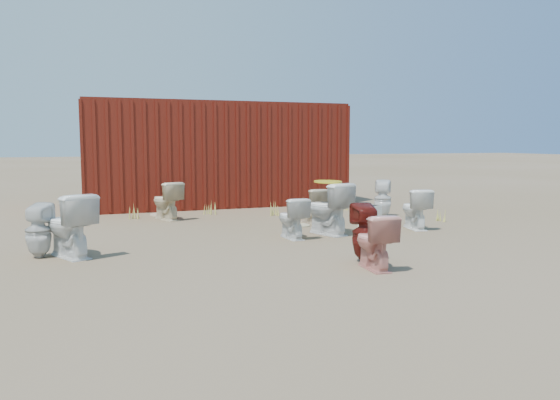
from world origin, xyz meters
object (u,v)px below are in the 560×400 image
object	(u,v)px
toilet_back_a	(38,231)
toilet_back_beige_left	(166,201)
toilet_front_maroon	(365,233)
toilet_front_pink	(374,241)
loose_tank	(370,216)
toilet_back_beige_right	(312,206)
shipping_container	(214,154)
toilet_back_e	(383,199)
toilet_front_c	(292,218)
toilet_front_a	(69,225)
toilet_front_e	(415,209)
toilet_back_yellowlid	(328,209)

from	to	relation	value
toilet_back_a	toilet_back_beige_left	bearing A→B (deg)	-95.87
toilet_front_maroon	toilet_back_beige_left	xyz separation A→B (m)	(-1.77, 4.59, 0.00)
toilet_front_pink	toilet_front_maroon	world-z (taller)	toilet_front_maroon
toilet_back_a	loose_tank	world-z (taller)	toilet_back_a
toilet_back_beige_right	loose_tank	distance (m)	1.08
shipping_container	toilet_back_e	xyz separation A→B (m)	(2.57, -3.54, -0.83)
toilet_back_beige_right	toilet_front_c	bearing A→B (deg)	49.64
toilet_front_a	toilet_back_beige_left	xyz separation A→B (m)	(1.71, 3.01, -0.05)
shipping_container	toilet_front_a	world-z (taller)	shipping_container
toilet_back_e	loose_tank	xyz separation A→B (m)	(-0.75, -0.82, -0.20)
toilet_front_maroon	toilet_back_a	bearing A→B (deg)	-15.43
toilet_front_e	shipping_container	bearing A→B (deg)	-54.00
toilet_front_pink	toilet_front_maroon	bearing A→B (deg)	-99.17
toilet_front_pink	toilet_back_a	bearing A→B (deg)	-24.11
toilet_back_beige_left	toilet_back_a	bearing A→B (deg)	34.22
toilet_back_a	toilet_back_beige_left	distance (m)	3.57
toilet_back_e	toilet_back_beige_left	bearing A→B (deg)	16.32
shipping_container	toilet_front_c	bearing A→B (deg)	-89.98
toilet_front_maroon	toilet_back_a	size ratio (longest dim) A/B	1.04
toilet_front_maroon	loose_tank	size ratio (longest dim) A/B	1.47
toilet_front_pink	toilet_back_a	distance (m)	4.29
toilet_front_pink	loose_tank	distance (m)	3.44
toilet_back_beige_left	loose_tank	size ratio (longest dim) A/B	1.48
toilet_front_a	toilet_back_beige_left	size ratio (longest dim) A/B	1.14
toilet_back_beige_left	toilet_back_beige_right	xyz separation A→B (m)	(2.46, -1.37, -0.05)
toilet_front_a	toilet_back_yellowlid	distance (m)	3.93
toilet_front_e	toilet_back_e	bearing A→B (deg)	-88.28
shipping_container	toilet_front_c	world-z (taller)	shipping_container
toilet_front_pink	toilet_front_e	size ratio (longest dim) A/B	0.95
toilet_front_c	toilet_back_a	xyz separation A→B (m)	(-3.60, -0.17, 0.03)
toilet_front_a	toilet_back_beige_right	bearing A→B (deg)	175.79
toilet_front_maroon	toilet_front_e	distance (m)	2.88
toilet_front_maroon	toilet_back_beige_left	distance (m)	4.92
toilet_front_pink	toilet_back_yellowlid	xyz separation A→B (m)	(0.53, 2.39, 0.09)
toilet_back_a	loose_tank	xyz separation A→B (m)	(5.43, 0.93, -0.18)
toilet_front_e	toilet_back_beige_left	size ratio (longest dim) A/B	0.95
toilet_back_beige_left	toilet_back_e	world-z (taller)	toilet_back_e
toilet_front_e	toilet_back_e	size ratio (longest dim) A/B	0.94
toilet_front_e	toilet_back_beige_right	xyz separation A→B (m)	(-1.39, 1.23, -0.03)
toilet_back_a	toilet_back_yellowlid	distance (m)	4.29
loose_tank	toilet_back_e	bearing A→B (deg)	17.80
toilet_front_c	toilet_back_a	world-z (taller)	toilet_back_a
toilet_front_maroon	toilet_back_a	distance (m)	4.21
toilet_back_a	toilet_back_e	distance (m)	6.42
toilet_front_a	toilet_front_e	world-z (taller)	toilet_front_a
shipping_container	toilet_back_yellowlid	world-z (taller)	shipping_container
toilet_front_pink	loose_tank	bearing A→B (deg)	-114.17
toilet_front_c	toilet_back_e	distance (m)	3.02
shipping_container	toilet_front_maroon	world-z (taller)	shipping_container
toilet_front_maroon	toilet_back_beige_left	bearing A→B (deg)	-60.65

